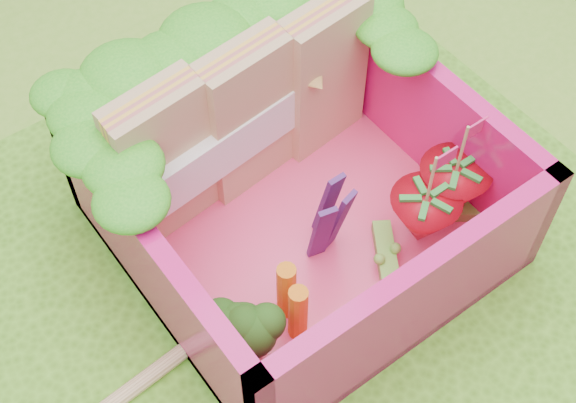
# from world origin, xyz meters

# --- Properties ---
(ground) EXTENTS (14.00, 14.00, 0.00)m
(ground) POSITION_xyz_m (0.00, 0.00, 0.00)
(ground) COLOR #77B633
(ground) RESTS_ON ground
(placemat) EXTENTS (2.60, 2.60, 0.03)m
(placemat) POSITION_xyz_m (0.00, 0.00, 0.01)
(placemat) COLOR #529521
(placemat) RESTS_ON ground
(bento_floor) EXTENTS (1.30, 1.30, 0.05)m
(bento_floor) POSITION_xyz_m (0.11, 0.15, 0.06)
(bento_floor) COLOR #F43E74
(bento_floor) RESTS_ON placemat
(bento_box) EXTENTS (1.30, 1.30, 0.55)m
(bento_box) POSITION_xyz_m (0.11, 0.15, 0.31)
(bento_box) COLOR #D9126D
(bento_box) RESTS_ON placemat
(lettuce_ruffle) EXTENTS (1.43, 0.83, 0.11)m
(lettuce_ruffle) POSITION_xyz_m (0.11, 0.63, 0.64)
(lettuce_ruffle) COLOR #23991B
(lettuce_ruffle) RESTS_ON bento_box
(sandwich_stack) EXTENTS (1.20, 0.30, 0.66)m
(sandwich_stack) POSITION_xyz_m (0.11, 0.49, 0.40)
(sandwich_stack) COLOR tan
(sandwich_stack) RESTS_ON bento_floor
(broccoli) EXTENTS (0.32, 0.32, 0.26)m
(broccoli) POSITION_xyz_m (-0.38, -0.19, 0.27)
(broccoli) COLOR #7AAB53
(broccoli) RESTS_ON bento_floor
(carrot_sticks) EXTENTS (0.09, 0.16, 0.28)m
(carrot_sticks) POSITION_xyz_m (-0.16, -0.17, 0.22)
(carrot_sticks) COLOR orange
(carrot_sticks) RESTS_ON bento_floor
(purple_wedges) EXTENTS (0.17, 0.12, 0.38)m
(purple_wedges) POSITION_xyz_m (0.13, 0.00, 0.27)
(purple_wedges) COLOR #431A5D
(purple_wedges) RESTS_ON bento_floor
(strawberry_left) EXTENTS (0.27, 0.27, 0.51)m
(strawberry_left) POSITION_xyz_m (0.43, -0.18, 0.22)
(strawberry_left) COLOR red
(strawberry_left) RESTS_ON bento_floor
(strawberry_right) EXTENTS (0.27, 0.27, 0.51)m
(strawberry_right) POSITION_xyz_m (0.61, -0.15, 0.22)
(strawberry_right) COLOR red
(strawberry_right) RESTS_ON bento_floor
(snap_peas) EXTENTS (0.60, 0.31, 0.05)m
(snap_peas) POSITION_xyz_m (0.44, -0.17, 0.11)
(snap_peas) COLOR #63B137
(snap_peas) RESTS_ON bento_floor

